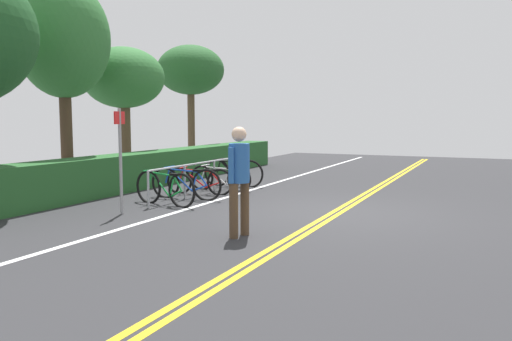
{
  "coord_description": "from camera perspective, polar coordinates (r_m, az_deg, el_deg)",
  "views": [
    {
      "loc": [
        -9.79,
        -2.75,
        1.86
      ],
      "look_at": [
        0.87,
        2.16,
        0.65
      ],
      "focal_mm": 36.27,
      "sensor_mm": 36.0,
      "label": 1
    }
  ],
  "objects": [
    {
      "name": "bicycle_3",
      "position": [
        13.22,
        -3.95,
        -0.85
      ],
      "size": [
        0.46,
        1.71,
        0.68
      ],
      "color": "black",
      "rests_on": "ground_plane"
    },
    {
      "name": "sign_post_near",
      "position": [
        10.19,
        -14.74,
        2.17
      ],
      "size": [
        0.36,
        0.09,
        2.04
      ],
      "color": "gray",
      "rests_on": "ground_plane"
    },
    {
      "name": "centre_line_yellow_inner",
      "position": [
        10.32,
        9.37,
        -4.58
      ],
      "size": [
        28.54,
        0.1,
        0.0
      ],
      "primitive_type": "cube",
      "color": "gold",
      "rests_on": "ground_plane"
    },
    {
      "name": "ground_plane",
      "position": [
        10.35,
        8.94,
        -4.7
      ],
      "size": [
        31.71,
        13.56,
        0.05
      ],
      "primitive_type": "cube",
      "color": "#2B2B2D"
    },
    {
      "name": "centre_line_yellow_outer",
      "position": [
        10.36,
        8.51,
        -4.53
      ],
      "size": [
        28.54,
        0.1,
        0.0
      ],
      "primitive_type": "cube",
      "color": "gold",
      "rests_on": "ground_plane"
    },
    {
      "name": "bike_rack",
      "position": [
        12.55,
        -6.17,
        -0.02
      ],
      "size": [
        4.2,
        0.05,
        0.79
      ],
      "color": "#9EA0A5",
      "rests_on": "ground_plane"
    },
    {
      "name": "bicycle_2",
      "position": [
        12.63,
        -6.24,
        -1.17
      ],
      "size": [
        0.47,
        1.7,
        0.69
      ],
      "color": "black",
      "rests_on": "ground_plane"
    },
    {
      "name": "tree_mid",
      "position": [
        14.14,
        -20.52,
        13.31
      ],
      "size": [
        2.32,
        2.32,
        5.29
      ],
      "color": "#473323",
      "rests_on": "ground_plane"
    },
    {
      "name": "bicycle_0",
      "position": [
        11.15,
        -10.03,
        -1.95
      ],
      "size": [
        0.49,
        1.72,
        0.77
      ],
      "color": "black",
      "rests_on": "ground_plane"
    },
    {
      "name": "bike_lane_stripe_white",
      "position": [
        11.45,
        -5.08,
        -3.49
      ],
      "size": [
        28.54,
        0.12,
        0.0
      ],
      "primitive_type": "cube",
      "color": "white",
      "rests_on": "ground_plane"
    },
    {
      "name": "tree_far_right",
      "position": [
        16.25,
        -14.4,
        9.73
      ],
      "size": [
        2.45,
        2.45,
        3.96
      ],
      "color": "brown",
      "rests_on": "ground_plane"
    },
    {
      "name": "hedge_backdrop",
      "position": [
        14.98,
        -10.27,
        0.43
      ],
      "size": [
        13.15,
        0.86,
        0.92
      ],
      "primitive_type": "cube",
      "color": "#235626",
      "rests_on": "ground_plane"
    },
    {
      "name": "bicycle_4",
      "position": [
        13.98,
        -2.5,
        -0.27
      ],
      "size": [
        0.46,
        1.71,
        0.78
      ],
      "color": "black",
      "rests_on": "ground_plane"
    },
    {
      "name": "bicycle_1",
      "position": [
        11.91,
        -7.74,
        -1.43
      ],
      "size": [
        0.46,
        1.82,
        0.76
      ],
      "color": "black",
      "rests_on": "ground_plane"
    },
    {
      "name": "pedestrian",
      "position": [
        8.02,
        -1.87,
        -0.34
      ],
      "size": [
        0.48,
        0.32,
        1.72
      ],
      "color": "#4C3826",
      "rests_on": "ground_plane"
    },
    {
      "name": "tree_extra",
      "position": [
        20.0,
        -7.23,
        10.84
      ],
      "size": [
        2.53,
        2.53,
        4.57
      ],
      "color": "brown",
      "rests_on": "ground_plane"
    }
  ]
}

